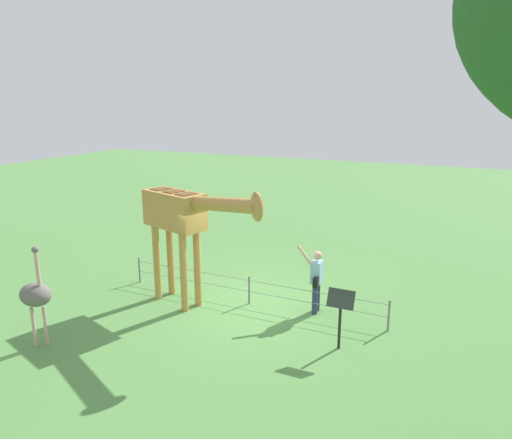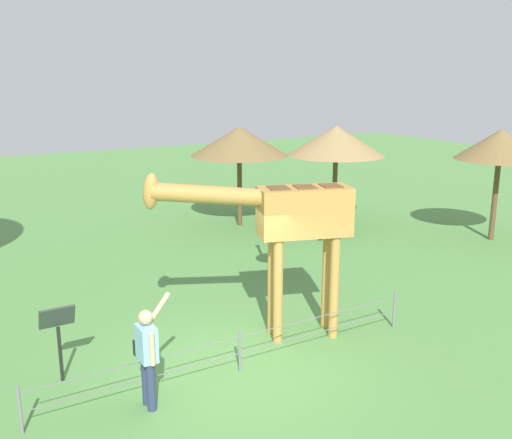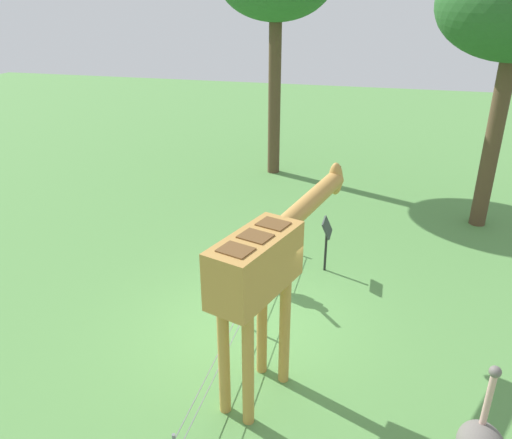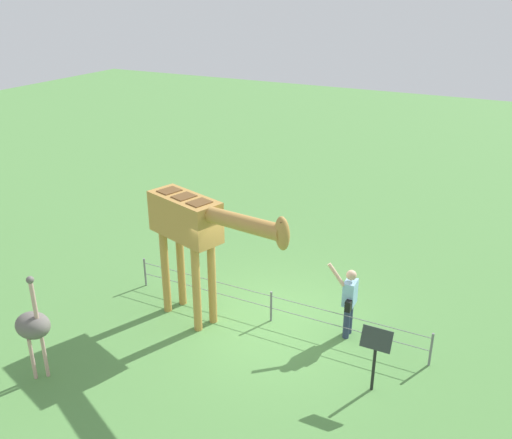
{
  "view_description": "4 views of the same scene",
  "coord_description": "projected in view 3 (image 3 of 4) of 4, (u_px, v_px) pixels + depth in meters",
  "views": [
    {
      "loc": [
        4.8,
        -9.84,
        5.08
      ],
      "look_at": [
        -0.0,
        0.56,
        2.14
      ],
      "focal_mm": 32.54,
      "sensor_mm": 36.0,
      "label": 1
    },
    {
      "loc": [
        4.24,
        7.95,
        4.93
      ],
      "look_at": [
        -0.53,
        -0.25,
        2.52
      ],
      "focal_mm": 40.44,
      "sensor_mm": 36.0,
      "label": 2
    },
    {
      "loc": [
        -7.95,
        -2.18,
        6.06
      ],
      "look_at": [
        0.45,
        0.03,
        2.17
      ],
      "focal_mm": 35.13,
      "sensor_mm": 36.0,
      "label": 3
    },
    {
      "loc": [
        4.57,
        -9.53,
        7.03
      ],
      "look_at": [
        -0.46,
        0.28,
        2.34
      ],
      "focal_mm": 39.06,
      "sensor_mm": 36.0,
      "label": 4
    }
  ],
  "objects": [
    {
      "name": "visitor",
      "position": [
        256.0,
        248.0,
        11.21
      ],
      "size": [
        0.6,
        0.58,
        1.73
      ],
      "color": "navy",
      "rests_on": "ground_plane"
    },
    {
      "name": "ground_plane",
      "position": [
        252.0,
        328.0,
        9.99
      ],
      "size": [
        60.0,
        60.0,
        0.0
      ],
      "primitive_type": "plane",
      "color": "#568E47"
    },
    {
      "name": "wire_fence",
      "position": [
        246.0,
        310.0,
        9.86
      ],
      "size": [
        7.05,
        0.05,
        0.75
      ],
      "color": "slate",
      "rests_on": "ground_plane"
    },
    {
      "name": "info_sign",
      "position": [
        327.0,
        235.0,
        11.72
      ],
      "size": [
        0.56,
        0.21,
        1.32
      ],
      "color": "black",
      "rests_on": "ground_plane"
    },
    {
      "name": "giraffe",
      "position": [
        267.0,
        265.0,
        7.64
      ],
      "size": [
        3.77,
        1.61,
        3.3
      ],
      "color": "#BC8942",
      "rests_on": "ground_plane"
    }
  ]
}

